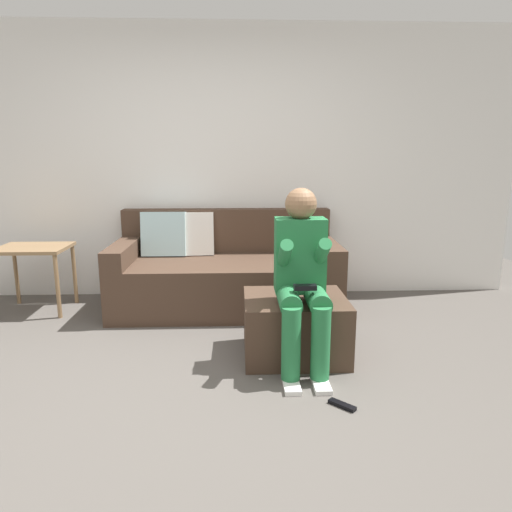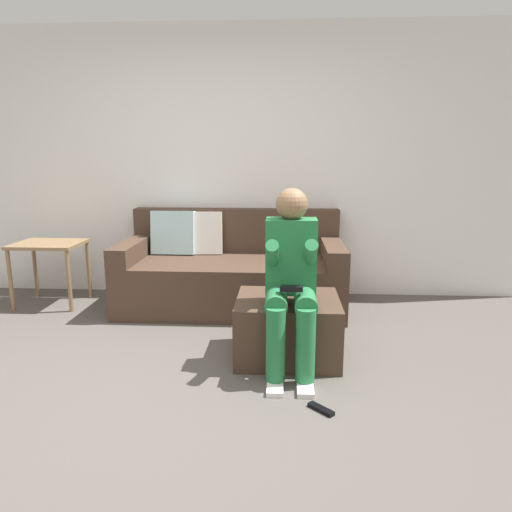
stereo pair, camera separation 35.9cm
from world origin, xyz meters
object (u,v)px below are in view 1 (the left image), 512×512
(person_seated, at_px, (302,274))
(side_table, at_px, (33,256))
(remote_near_ottoman, at_px, (342,405))
(couch_sectional, at_px, (224,273))
(ottoman, at_px, (295,326))

(person_seated, bearing_deg, side_table, 150.89)
(remote_near_ottoman, bearing_deg, side_table, -172.23)
(side_table, bearing_deg, couch_sectional, 2.17)
(remote_near_ottoman, bearing_deg, person_seated, 151.87)
(person_seated, distance_m, side_table, 2.56)
(couch_sectional, height_order, remote_near_ottoman, couch_sectional)
(ottoman, distance_m, remote_near_ottoman, 0.76)
(side_table, distance_m, remote_near_ottoman, 3.03)
(ottoman, distance_m, person_seated, 0.47)
(couch_sectional, bearing_deg, person_seated, -67.70)
(ottoman, xyz_separation_m, remote_near_ottoman, (0.18, -0.71, -0.20))
(ottoman, relative_size, side_table, 1.17)
(person_seated, xyz_separation_m, remote_near_ottoman, (0.17, -0.53, -0.63))
(ottoman, height_order, side_table, side_table)
(person_seated, height_order, remote_near_ottoman, person_seated)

